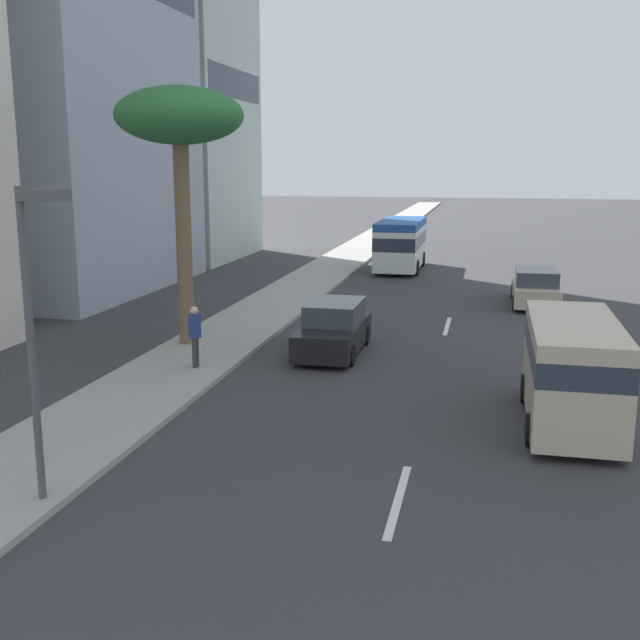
# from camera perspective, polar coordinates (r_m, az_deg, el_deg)

# --- Properties ---
(ground_plane) EXTENTS (198.00, 198.00, 0.00)m
(ground_plane) POSITION_cam_1_polar(r_m,az_deg,el_deg) (34.15, 9.89, 1.22)
(ground_plane) COLOR #38383A
(sidewalk_right) EXTENTS (162.00, 3.22, 0.15)m
(sidewalk_right) POSITION_cam_1_polar(r_m,az_deg,el_deg) (35.25, -2.34, 1.84)
(sidewalk_right) COLOR #9E9B93
(sidewalk_right) RESTS_ON ground_plane
(lane_stripe_mid) EXTENTS (3.20, 0.16, 0.01)m
(lane_stripe_mid) POSITION_cam_1_polar(r_m,az_deg,el_deg) (14.60, 5.83, -13.13)
(lane_stripe_mid) COLOR silver
(lane_stripe_mid) RESTS_ON ground_plane
(lane_stripe_far) EXTENTS (3.20, 0.16, 0.01)m
(lane_stripe_far) POSITION_cam_1_polar(r_m,az_deg,el_deg) (29.42, 9.43, -0.44)
(lane_stripe_far) COLOR silver
(lane_stripe_far) RESTS_ON ground_plane
(car_lead) EXTENTS (4.79, 1.96, 1.58)m
(car_lead) POSITION_cam_1_polar(r_m,az_deg,el_deg) (34.49, 15.71, 2.32)
(car_lead) COLOR beige
(car_lead) RESTS_ON ground_plane
(van_second) EXTENTS (5.31, 2.11, 2.50)m
(van_second) POSITION_cam_1_polar(r_m,az_deg,el_deg) (18.90, 18.21, -3.27)
(van_second) COLOR beige
(van_second) RESTS_ON ground_plane
(car_third) EXTENTS (4.60, 1.86, 1.67)m
(car_third) POSITION_cam_1_polar(r_m,az_deg,el_deg) (24.87, 1.04, -0.67)
(car_third) COLOR black
(car_third) RESTS_ON ground_plane
(minibus_fourth) EXTENTS (6.71, 2.43, 2.84)m
(minibus_fourth) POSITION_cam_1_polar(r_m,az_deg,el_deg) (44.10, 6.02, 5.73)
(minibus_fourth) COLOR silver
(minibus_fourth) RESTS_ON ground_plane
(pedestrian_near_lamp) EXTENTS (0.30, 0.33, 1.82)m
(pedestrian_near_lamp) POSITION_cam_1_polar(r_m,az_deg,el_deg) (22.82, -9.27, -0.99)
(pedestrian_near_lamp) COLOR #333338
(pedestrian_near_lamp) RESTS_ON sidewalk_right
(palm_tree) EXTENTS (4.08, 4.08, 8.31)m
(palm_tree) POSITION_cam_1_polar(r_m,az_deg,el_deg) (25.50, -10.38, 14.23)
(palm_tree) COLOR brown
(palm_tree) RESTS_ON sidewalk_right
(street_lamp) EXTENTS (0.24, 0.97, 5.57)m
(street_lamp) POSITION_cam_1_polar(r_m,az_deg,el_deg) (14.05, -20.42, 0.95)
(street_lamp) COLOR #4C4C51
(street_lamp) RESTS_ON sidewalk_right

